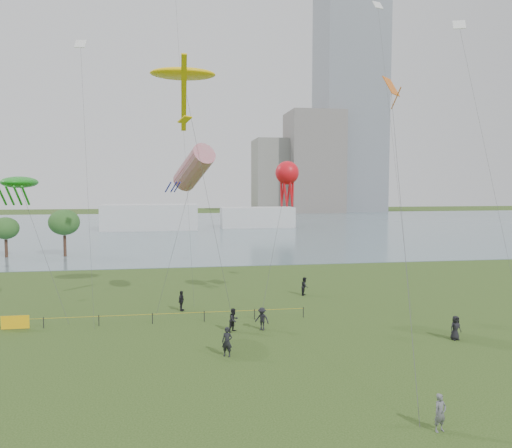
{
  "coord_description": "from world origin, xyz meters",
  "views": [
    {
      "loc": [
        -5.35,
        -24.32,
        10.79
      ],
      "look_at": [
        0.0,
        10.0,
        8.0
      ],
      "focal_mm": 35.0,
      "sensor_mm": 36.0,
      "label": 1
    }
  ],
  "objects": [
    {
      "name": "building_mid",
      "position": [
        46.0,
        162.0,
        19.0
      ],
      "size": [
        20.0,
        20.0,
        38.0
      ],
      "primitive_type": "cube",
      "color": "slate",
      "rests_on": "ground_plane"
    },
    {
      "name": "kite_delta",
      "position": [
        9.98,
        10.2,
        17.02
      ],
      "size": [
        5.93,
        16.22,
        18.64
      ],
      "rotation": [
        0.0,
        0.0,
        -0.38
      ],
      "color": "#3F3F42"
    },
    {
      "name": "fence",
      "position": [
        -13.57,
        14.29,
        0.55
      ],
      "size": [
        24.07,
        0.07,
        1.05
      ],
      "color": "black",
      "rests_on": "ground_plane"
    },
    {
      "name": "spectator_c",
      "position": [
        -5.21,
        17.91,
        0.87
      ],
      "size": [
        0.77,
        1.1,
        1.74
      ],
      "primitive_type": "imported",
      "rotation": [
        0.0,
        0.0,
        1.19
      ],
      "color": "black",
      "rests_on": "ground_plane"
    },
    {
      "name": "ground_plane",
      "position": [
        0.0,
        0.0,
        0.0
      ],
      "size": [
        400.0,
        400.0,
        0.0
      ],
      "primitive_type": "plane",
      "color": "#253D13"
    },
    {
      "name": "kite_creature",
      "position": [
        -17.47,
        16.66,
        10.9
      ],
      "size": [
        4.96,
        4.78,
        11.38
      ],
      "rotation": [
        0.0,
        0.0,
        -0.05
      ],
      "color": "#3F3F42"
    },
    {
      "name": "tower",
      "position": [
        62.0,
        168.0,
        60.0
      ],
      "size": [
        24.0,
        24.0,
        120.0
      ],
      "primitive_type": "cube",
      "color": "slate",
      "rests_on": "ground_plane"
    },
    {
      "name": "lake",
      "position": [
        0.0,
        100.0,
        0.02
      ],
      "size": [
        400.0,
        120.0,
        0.08
      ],
      "primitive_type": "cube",
      "color": "slate",
      "rests_on": "ground_plane"
    },
    {
      "name": "kite_stingray",
      "position": [
        -4.88,
        15.4,
        19.23
      ],
      "size": [
        6.21,
        10.06,
        19.7
      ],
      "rotation": [
        0.0,
        0.0,
        0.36
      ],
      "color": "#3F3F42"
    },
    {
      "name": "pavilion_left",
      "position": [
        -12.0,
        95.0,
        3.0
      ],
      "size": [
        22.0,
        8.0,
        6.0
      ],
      "primitive_type": "cube",
      "color": "silver",
      "rests_on": "ground_plane"
    },
    {
      "name": "pavilion_right",
      "position": [
        14.0,
        98.0,
        2.5
      ],
      "size": [
        18.0,
        7.0,
        5.0
      ],
      "primitive_type": "cube",
      "color": "silver",
      "rests_on": "ground_plane"
    },
    {
      "name": "building_low",
      "position": [
        32.0,
        168.0,
        14.0
      ],
      "size": [
        16.0,
        18.0,
        28.0
      ],
      "primitive_type": "cube",
      "color": "slate",
      "rests_on": "ground_plane"
    },
    {
      "name": "kite_windsock",
      "position": [
        -4.04,
        18.04,
        12.13
      ],
      "size": [
        5.18,
        5.27,
        14.13
      ],
      "rotation": [
        0.0,
        0.0,
        -0.34
      ],
      "color": "#3F3F42"
    },
    {
      "name": "spectator_b",
      "position": [
        0.65,
        11.31,
        0.85
      ],
      "size": [
        1.26,
        1.15,
        1.7
      ],
      "primitive_type": "imported",
      "rotation": [
        0.0,
        0.0,
        -0.61
      ],
      "color": "black",
      "rests_on": "ground_plane"
    },
    {
      "name": "kite_octopus",
      "position": [
        3.9,
        17.72,
        11.65
      ],
      "size": [
        4.06,
        5.23,
        12.76
      ],
      "rotation": [
        0.0,
        0.0,
        -0.21
      ],
      "color": "#3F3F42"
    },
    {
      "name": "spectator_a",
      "position": [
        -1.45,
        11.27,
        0.87
      ],
      "size": [
        1.07,
        1.05,
        1.73
      ],
      "primitive_type": "imported",
      "rotation": [
        0.0,
        0.0,
        0.73
      ],
      "color": "black",
      "rests_on": "ground_plane"
    },
    {
      "name": "spectator_d",
      "position": [
        13.54,
        7.0,
        0.84
      ],
      "size": [
        0.9,
        0.66,
        1.69
      ],
      "primitive_type": "imported",
      "rotation": [
        0.0,
        0.0,
        0.15
      ],
      "color": "black",
      "rests_on": "ground_plane"
    },
    {
      "name": "spectator_g",
      "position": [
        6.69,
        22.14,
        0.88
      ],
      "size": [
        0.99,
        1.07,
        1.76
      ],
      "primitive_type": "imported",
      "rotation": [
        0.0,
        0.0,
        1.08
      ],
      "color": "black",
      "rests_on": "ground_plane"
    },
    {
      "name": "kite_flyer",
      "position": [
        5.83,
        -4.81,
        0.84
      ],
      "size": [
        0.7,
        0.55,
        1.68
      ],
      "primitive_type": "imported",
      "rotation": [
        0.0,
        0.0,
        0.26
      ],
      "color": "#5C5E64",
      "rests_on": "ground_plane"
    },
    {
      "name": "small_kites",
      "position": [
        -2.95,
        17.81,
        24.26
      ],
      "size": [
        41.03,
        14.2,
        11.66
      ],
      "color": "white"
    },
    {
      "name": "spectator_f",
      "position": [
        -2.44,
        6.1,
        0.93
      ],
      "size": [
        0.8,
        0.68,
        1.85
      ],
      "primitive_type": "imported",
      "rotation": [
        0.0,
        0.0,
        -0.43
      ],
      "color": "black",
      "rests_on": "ground_plane"
    }
  ]
}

